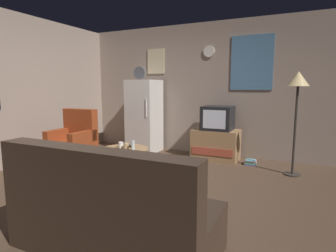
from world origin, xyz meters
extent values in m
plane|color=#4C3828|center=(0.00, 0.00, 0.00)|extent=(12.00, 12.00, 0.00)
cube|color=gray|center=(0.00, 2.45, 1.31)|extent=(5.20, 0.10, 2.62)
cube|color=teal|center=(1.00, 2.39, 1.80)|extent=(0.76, 0.02, 1.00)
cube|color=beige|center=(-1.00, 2.39, 1.90)|extent=(0.40, 0.02, 0.52)
cylinder|color=silver|center=(0.18, 2.39, 2.05)|extent=(0.22, 0.03, 0.22)
cube|color=gray|center=(-2.55, 0.00, 1.30)|extent=(0.10, 5.20, 2.60)
cube|color=silver|center=(-1.09, 2.02, 0.75)|extent=(0.60, 0.60, 1.50)
cylinder|color=silver|center=(-0.87, 1.71, 0.95)|extent=(0.02, 0.02, 0.36)
cylinder|color=#4C4C51|center=(-1.14, 1.94, 1.64)|extent=(0.26, 0.04, 0.26)
cube|color=#9E754C|center=(0.47, 2.01, 0.28)|extent=(0.84, 0.52, 0.57)
cube|color=#AD4733|center=(0.47, 1.75, 0.20)|extent=(0.76, 0.01, 0.14)
cube|color=black|center=(0.49, 2.01, 0.79)|extent=(0.54, 0.50, 0.44)
cube|color=silver|center=(0.49, 1.76, 0.79)|extent=(0.41, 0.01, 0.33)
cylinder|color=#332D28|center=(1.81, 1.60, 0.01)|extent=(0.24, 0.24, 0.02)
cylinder|color=#332D28|center=(1.81, 1.60, 0.70)|extent=(0.04, 0.04, 1.40)
cone|color=#F2D18C|center=(1.81, 1.60, 1.48)|extent=(0.32, 0.32, 0.22)
cylinder|color=#9E754C|center=(-0.48, 0.38, 0.02)|extent=(0.72, 0.72, 0.04)
cylinder|color=#9E754C|center=(-0.48, 0.38, 0.22)|extent=(0.24, 0.24, 0.41)
cylinder|color=#9E754C|center=(-0.48, 0.38, 0.43)|extent=(0.72, 0.72, 0.04)
cylinder|color=silver|center=(-0.29, 0.32, 0.52)|extent=(0.05, 0.05, 0.15)
cylinder|color=silver|center=(-0.56, 0.41, 0.49)|extent=(0.08, 0.08, 0.09)
cylinder|color=tan|center=(-0.44, 0.37, 0.49)|extent=(0.08, 0.08, 0.09)
cube|color=black|center=(-0.48, 0.53, 0.46)|extent=(0.15, 0.12, 0.02)
cube|color=maroon|center=(-1.77, 0.61, 0.20)|extent=(0.68, 0.68, 0.40)
cube|color=maroon|center=(-1.77, 0.87, 0.68)|extent=(0.68, 0.16, 0.56)
cube|color=maroon|center=(-2.05, 0.61, 0.50)|extent=(0.12, 0.60, 0.20)
cube|color=maroon|center=(-1.49, 0.61, 0.50)|extent=(0.12, 0.60, 0.20)
cube|color=#38281E|center=(0.50, -1.16, 0.20)|extent=(1.70, 0.80, 0.40)
cube|color=#38281E|center=(0.50, -1.46, 0.66)|extent=(1.70, 0.20, 0.52)
cube|color=#6D57A9|center=(1.13, 1.90, 0.01)|extent=(0.19, 0.14, 0.02)
cube|color=#49C68D|center=(1.13, 1.90, 0.03)|extent=(0.19, 0.14, 0.02)
cube|color=#CB83AB|center=(1.13, 1.90, 0.06)|extent=(0.19, 0.14, 0.03)
cube|color=#6CB0BE|center=(1.13, 1.90, 0.08)|extent=(0.16, 0.16, 0.02)
camera|label=1|loc=(1.83, -2.97, 1.36)|focal=29.51mm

